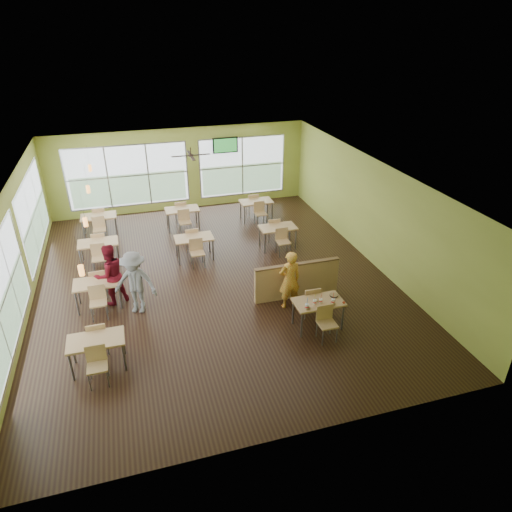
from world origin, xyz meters
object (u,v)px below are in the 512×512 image
at_px(man_plaid, 290,280).
at_px(half_wall_divider, 297,280).
at_px(food_basket, 334,295).
at_px(main_table, 318,305).

bearing_deg(man_plaid, half_wall_divider, -137.14).
bearing_deg(food_basket, main_table, -167.95).
bearing_deg(half_wall_divider, man_plaid, -132.69).
bearing_deg(half_wall_divider, main_table, -90.00).
distance_m(main_table, half_wall_divider, 1.45).
relative_size(main_table, man_plaid, 0.93).
bearing_deg(main_table, man_plaid, 109.25).
distance_m(half_wall_divider, food_basket, 1.45).
height_order(main_table, half_wall_divider, half_wall_divider).
xyz_separation_m(man_plaid, food_basket, (0.81, -0.96, -0.04)).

